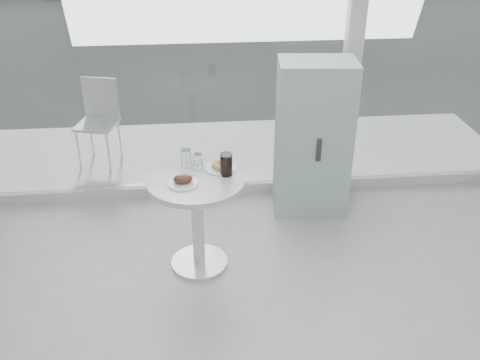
{
  "coord_description": "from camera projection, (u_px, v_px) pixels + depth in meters",
  "views": [
    {
      "loc": [
        -0.49,
        -1.45,
        2.62
      ],
      "look_at": [
        -0.2,
        1.7,
        0.85
      ],
      "focal_mm": 40.0,
      "sensor_mm": 36.0,
      "label": 1
    }
  ],
  "objects": [
    {
      "name": "water_tumbler_b",
      "position": [
        198.0,
        161.0,
        3.94
      ],
      "size": [
        0.07,
        0.07,
        0.11
      ],
      "color": "white",
      "rests_on": "main_table"
    },
    {
      "name": "plate_fritter",
      "position": [
        183.0,
        181.0,
        3.73
      ],
      "size": [
        0.22,
        0.22,
        0.07
      ],
      "color": "white",
      "rests_on": "main_table"
    },
    {
      "name": "room_shell",
      "position": [
        428.0,
        259.0,
        1.16
      ],
      "size": [
        6.0,
        6.0,
        6.0
      ],
      "color": "silver",
      "rests_on": "ground"
    },
    {
      "name": "cola_glass",
      "position": [
        226.0,
        165.0,
        3.82
      ],
      "size": [
        0.09,
        0.09,
        0.17
      ],
      "color": "white",
      "rests_on": "main_table"
    },
    {
      "name": "plate_donut",
      "position": [
        221.0,
        166.0,
        3.93
      ],
      "size": [
        0.24,
        0.24,
        0.06
      ],
      "color": "white",
      "rests_on": "main_table"
    },
    {
      "name": "patio_chair",
      "position": [
        99.0,
        116.0,
        5.42
      ],
      "size": [
        0.46,
        0.46,
        0.86
      ],
      "rotation": [
        0.0,
        0.0,
        -0.26
      ],
      "color": "silver",
      "rests_on": "patio_deck"
    },
    {
      "name": "patio_deck",
      "position": [
        240.0,
        152.0,
        5.87
      ],
      "size": [
        5.6,
        1.6,
        0.05
      ],
      "primitive_type": "cube",
      "color": "white",
      "rests_on": "ground"
    },
    {
      "name": "mint_cabinet",
      "position": [
        313.0,
        139.0,
        4.6
      ],
      "size": [
        0.67,
        0.48,
        1.37
      ],
      "rotation": [
        0.0,
        0.0,
        -0.09
      ],
      "color": "#99C3AF",
      "rests_on": "ground"
    },
    {
      "name": "water_tumbler_a",
      "position": [
        186.0,
        158.0,
        3.96
      ],
      "size": [
        0.08,
        0.08,
        0.12
      ],
      "color": "white",
      "rests_on": "main_table"
    },
    {
      "name": "storefront",
      "position": [
        259.0,
        9.0,
        4.36
      ],
      "size": [
        5.0,
        0.14,
        3.0
      ],
      "color": "silver",
      "rests_on": "ground"
    },
    {
      "name": "main_table",
      "position": [
        197.0,
        204.0,
        3.92
      ],
      "size": [
        0.72,
        0.72,
        0.77
      ],
      "color": "silver",
      "rests_on": "ground"
    }
  ]
}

